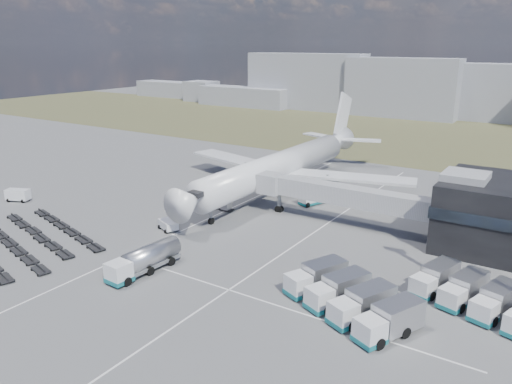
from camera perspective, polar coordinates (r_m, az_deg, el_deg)
The scene contains 13 objects.
ground at distance 76.49m, azimuth -9.31°, elevation -5.58°, with size 420.00×420.00×0.00m, color #565659.
grass_strip at distance 171.25m, azimuth 16.34°, elevation 6.38°, with size 420.00×90.00×0.01m, color #454429.
lane_markings at distance 72.92m, azimuth -1.97°, elevation -6.49°, with size 47.12×110.00×0.01m.
jet_bridge at distance 82.62m, azimuth 8.47°, elevation -0.12°, with size 30.30×3.80×7.05m.
airliner at distance 99.86m, azimuth 3.11°, elevation 3.11°, with size 51.59×64.53×17.62m.
skyline at distance 206.67m, azimuth 21.70°, elevation 10.30°, with size 318.62×25.06×25.46m.
fuel_tanker at distance 66.71m, azimuth -12.67°, elevation -7.57°, with size 3.38×10.95×3.49m.
pushback_tug at distance 80.83m, azimuth -10.00°, elevation -3.77°, with size 3.61×2.03×1.59m, color silver.
utility_van at distance 104.03m, azimuth -25.56°, elevation -0.34°, with size 4.30×1.95×2.30m, color silver.
catering_truck at distance 92.82m, azimuth 6.59°, elevation -0.57°, with size 4.22×6.09×2.59m.
service_trucks_near at distance 57.27m, azimuth 10.64°, elevation -11.72°, with size 16.30×13.07×3.18m.
service_trucks_far at distance 62.15m, azimuth 24.11°, elevation -10.71°, with size 14.99×10.94×2.99m.
uld_row at distance 92.04m, azimuth -6.48°, elevation -0.97°, with size 14.43×1.87×1.58m.
Camera 1 is at (48.51, -51.71, 28.70)m, focal length 35.00 mm.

